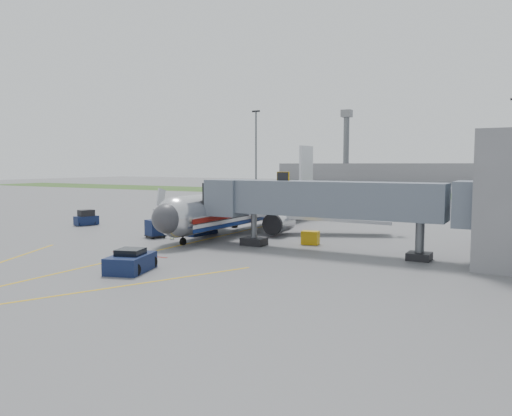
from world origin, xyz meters
The scene contains 16 objects.
ground centered at (0.00, 0.00, 0.00)m, with size 400.00×400.00×0.00m, color #565659.
grass_strip centered at (0.00, 90.00, 0.01)m, with size 300.00×25.00×0.01m, color #2D4C1E.
apron_markings centered at (0.00, -7.40, 0.00)m, with size 21.52×50.00×0.01m.
airliner centered at (0.00, 15.25, 2.65)m, with size 32.10×35.67×10.25m.
jet_bridge centered at (12.86, 5.00, 4.47)m, with size 25.30×4.00×6.90m.
light_mast_left centered at (-30.00, 70.00, 10.78)m, with size 2.00×0.44×20.40m.
distant_terminal centered at (-10.00, 170.00, 4.00)m, with size 120.00×14.00×8.00m, color slate.
control_tower centered at (-40.00, 165.00, 17.33)m, with size 4.00×4.00×30.00m.
pushback_tug centered at (4.00, -9.23, 0.68)m, with size 3.41×4.41×1.62m.
baggage_tug centered at (-19.77, 8.26, 0.85)m, with size 2.23×3.06×1.92m.
baggage_cart_a centered at (-7.58, 15.45, 1.00)m, with size 2.14×2.14×1.97m.
baggage_cart_b centered at (-5.31, 4.31, 0.94)m, with size 2.22×2.22×1.84m.
baggage_cart_c centered at (-3.00, 8.13, 0.80)m, with size 1.65×1.65×1.57m.
belt_loader centered at (-2.49, 8.47, 0.56)m, with size 1.99×4.71×2.24m.
ground_power_cart centered at (10.43, 8.00, 0.63)m, with size 1.72×1.27×1.27m.
ramp_worker centered at (-3.25, 4.48, 0.78)m, with size 0.57×0.37×1.56m, color #89D218.
Camera 1 is at (28.65, -35.27, 7.54)m, focal length 35.00 mm.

